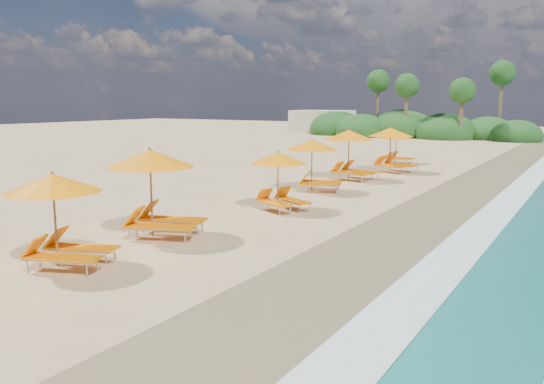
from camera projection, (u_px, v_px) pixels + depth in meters
name	position (u px, v px, depth m)	size (l,w,h in m)	color
ground	(272.00, 230.00, 16.78)	(160.00, 160.00, 0.00)	tan
wet_sand	(398.00, 248.00, 14.71)	(4.00, 160.00, 0.01)	olive
surf_foam	(504.00, 263.00, 13.32)	(4.00, 160.00, 0.01)	white
station_3	(62.00, 214.00, 12.91)	(2.99, 2.95, 2.32)	olive
station_4	(157.00, 187.00, 15.85)	(3.38, 3.32, 2.63)	olive
station_5	(280.00, 177.00, 19.72)	(2.85, 2.83, 2.17)	olive
station_6	(316.00, 161.00, 23.94)	(3.01, 2.96, 2.34)	olive
station_7	(352.00, 151.00, 27.44)	(3.02, 2.87, 2.57)	olive
station_8	(393.00, 147.00, 30.45)	(3.18, 3.08, 2.54)	olive
station_9	(398.00, 146.00, 34.84)	(2.32, 2.19, 1.99)	olive
treeline	(410.00, 128.00, 60.00)	(25.80, 8.80, 9.74)	#163D14
beach_building	(322.00, 122.00, 68.24)	(7.00, 5.00, 2.80)	beige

